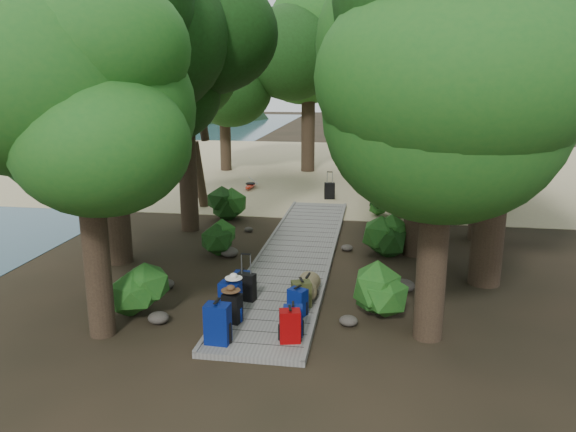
% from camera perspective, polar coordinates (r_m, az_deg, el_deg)
% --- Properties ---
extents(ground, '(120.00, 120.00, 0.00)m').
position_cam_1_polar(ground, '(14.55, 0.38, -5.26)').
color(ground, '#302418').
rests_on(ground, ground).
extents(sand_beach, '(40.00, 22.00, 0.02)m').
position_cam_1_polar(sand_beach, '(30.02, 5.06, 4.91)').
color(sand_beach, tan).
rests_on(sand_beach, ground).
extents(distant_hill, '(32.00, 16.00, 12.00)m').
position_cam_1_polar(distant_hill, '(74.72, -25.51, 9.17)').
color(distant_hill, black).
rests_on(distant_hill, ground).
extents(boardwalk, '(2.00, 12.00, 0.12)m').
position_cam_1_polar(boardwalk, '(15.46, 0.95, -3.83)').
color(boardwalk, slate).
rests_on(boardwalk, ground).
extents(backpack_left_a, '(0.46, 0.33, 0.83)m').
position_cam_1_polar(backpack_left_a, '(10.34, -7.16, -10.59)').
color(backpack_left_a, navy).
rests_on(backpack_left_a, boardwalk).
extents(backpack_left_b, '(0.40, 0.33, 0.65)m').
position_cam_1_polar(backpack_left_b, '(11.16, -5.70, -9.14)').
color(backpack_left_b, black).
rests_on(backpack_left_b, boardwalk).
extents(backpack_left_c, '(0.45, 0.35, 0.77)m').
position_cam_1_polar(backpack_left_c, '(11.46, -5.88, -8.16)').
color(backpack_left_c, navy).
rests_on(backpack_left_c, boardwalk).
extents(backpack_left_d, '(0.37, 0.27, 0.54)m').
position_cam_1_polar(backpack_left_d, '(12.57, -4.67, -6.61)').
color(backpack_left_d, navy).
rests_on(backpack_left_d, boardwalk).
extents(backpack_right_a, '(0.43, 0.35, 0.67)m').
position_cam_1_polar(backpack_right_a, '(10.35, 0.19, -10.95)').
color(backpack_right_a, '#9C0406').
rests_on(backpack_right_a, boardwalk).
extents(backpack_right_b, '(0.39, 0.30, 0.64)m').
position_cam_1_polar(backpack_right_b, '(10.58, 0.51, -10.44)').
color(backpack_right_b, navy).
rests_on(backpack_right_b, boardwalk).
extents(backpack_right_c, '(0.43, 0.38, 0.61)m').
position_cam_1_polar(backpack_right_c, '(11.43, 0.98, -8.58)').
color(backpack_right_c, navy).
rests_on(backpack_right_c, boardwalk).
extents(backpack_right_d, '(0.47, 0.40, 0.60)m').
position_cam_1_polar(backpack_right_d, '(11.83, 1.36, -7.78)').
color(backpack_right_d, '#383E18').
rests_on(backpack_right_d, boardwalk).
extents(duffel_right_khaki, '(0.51, 0.71, 0.44)m').
position_cam_1_polar(duffel_right_khaki, '(12.42, 2.03, -7.10)').
color(duffel_right_khaki, olive).
rests_on(duffel_right_khaki, boardwalk).
extents(suitcase_on_boardwalk, '(0.43, 0.29, 0.60)m').
position_cam_1_polar(suitcase_on_boardwalk, '(12.16, -4.24, -7.20)').
color(suitcase_on_boardwalk, black).
rests_on(suitcase_on_boardwalk, boardwalk).
extents(lone_suitcase_on_sand, '(0.44, 0.30, 0.65)m').
position_cam_1_polar(lone_suitcase_on_sand, '(22.36, 4.24, 2.56)').
color(lone_suitcase_on_sand, black).
rests_on(lone_suitcase_on_sand, sand_beach).
extents(hat_brown, '(0.38, 0.38, 0.11)m').
position_cam_1_polar(hat_brown, '(11.04, -5.85, -7.26)').
color(hat_brown, '#51351E').
rests_on(hat_brown, backpack_left_b).
extents(hat_white, '(0.35, 0.35, 0.12)m').
position_cam_1_polar(hat_white, '(11.32, -5.55, -6.03)').
color(hat_white, silver).
rests_on(hat_white, backpack_left_c).
extents(kayak, '(0.67, 2.96, 0.30)m').
position_cam_1_polar(kayak, '(24.50, -3.84, 3.19)').
color(kayak, red).
rests_on(kayak, sand_beach).
extents(sun_lounger, '(0.97, 2.10, 0.65)m').
position_cam_1_polar(sun_lounger, '(23.19, 10.56, 2.79)').
color(sun_lounger, silver).
rests_on(sun_lounger, sand_beach).
extents(tree_right_a, '(4.76, 4.76, 7.93)m').
position_cam_1_polar(tree_right_a, '(10.17, 15.27, 8.72)').
color(tree_right_a, black).
rests_on(tree_right_a, ground).
extents(tree_right_b, '(5.95, 5.95, 10.62)m').
position_cam_1_polar(tree_right_b, '(13.44, 21.14, 15.25)').
color(tree_right_b, black).
rests_on(tree_right_b, ground).
extents(tree_right_c, '(5.50, 5.50, 9.52)m').
position_cam_1_polar(tree_right_c, '(15.21, 13.69, 13.49)').
color(tree_right_c, black).
rests_on(tree_right_c, ground).
extents(tree_right_d, '(6.05, 6.05, 11.09)m').
position_cam_1_polar(tree_right_d, '(17.25, 20.49, 15.68)').
color(tree_right_d, black).
rests_on(tree_right_d, ground).
extents(tree_right_e, '(4.94, 4.94, 8.89)m').
position_cam_1_polar(tree_right_e, '(21.36, 15.35, 12.66)').
color(tree_right_e, black).
rests_on(tree_right_e, ground).
extents(tree_right_f, '(5.92, 5.92, 10.57)m').
position_cam_1_polar(tree_right_f, '(23.41, 20.79, 14.41)').
color(tree_right_f, black).
rests_on(tree_right_f, ground).
extents(tree_left_a, '(4.20, 4.20, 7.00)m').
position_cam_1_polar(tree_left_a, '(10.61, -19.71, 6.07)').
color(tree_left_a, black).
rests_on(tree_left_a, ground).
extents(tree_left_b, '(5.52, 5.52, 9.93)m').
position_cam_1_polar(tree_left_b, '(14.88, -18.08, 13.99)').
color(tree_left_b, black).
rests_on(tree_left_b, ground).
extents(tree_left_c, '(4.67, 4.67, 8.12)m').
position_cam_1_polar(tree_left_c, '(17.65, -10.45, 11.43)').
color(tree_left_c, black).
rests_on(tree_left_c, ground).
extents(tree_back_a, '(5.64, 5.64, 9.76)m').
position_cam_1_polar(tree_back_a, '(28.47, 2.10, 14.29)').
color(tree_back_a, black).
rests_on(tree_back_a, ground).
extents(tree_back_b, '(5.77, 5.77, 10.31)m').
position_cam_1_polar(tree_back_b, '(29.08, 8.99, 14.67)').
color(tree_back_b, black).
rests_on(tree_back_b, ground).
extents(tree_back_c, '(4.98, 4.98, 8.97)m').
position_cam_1_polar(tree_back_c, '(28.70, 15.83, 12.99)').
color(tree_back_c, black).
rests_on(tree_back_c, ground).
extents(tree_back_d, '(4.78, 4.78, 7.96)m').
position_cam_1_polar(tree_back_d, '(28.93, -6.51, 12.43)').
color(tree_back_d, black).
rests_on(tree_back_d, ground).
extents(palm_right_a, '(4.80, 4.80, 8.19)m').
position_cam_1_polar(palm_right_a, '(19.44, 12.09, 11.69)').
color(palm_right_a, '#103910').
rests_on(palm_right_a, ground).
extents(palm_right_b, '(4.46, 4.46, 8.62)m').
position_cam_1_polar(palm_right_b, '(24.32, 15.38, 12.47)').
color(palm_right_b, '#103910').
rests_on(palm_right_b, ground).
extents(palm_right_c, '(4.71, 4.71, 7.50)m').
position_cam_1_polar(palm_right_c, '(26.08, 10.73, 11.58)').
color(palm_right_c, '#103910').
rests_on(palm_right_c, ground).
extents(palm_left_a, '(4.70, 4.70, 7.47)m').
position_cam_1_polar(palm_left_a, '(20.84, -9.65, 10.97)').
color(palm_left_a, '#103910').
rests_on(palm_left_a, ground).
extents(rock_left_a, '(0.43, 0.39, 0.24)m').
position_cam_1_polar(rock_left_a, '(11.71, -13.02, -10.04)').
color(rock_left_a, '#4C473F').
rests_on(rock_left_a, ground).
extents(rock_left_b, '(0.41, 0.37, 0.22)m').
position_cam_1_polar(rock_left_b, '(13.45, -12.31, -6.76)').
color(rock_left_b, '#4C473F').
rests_on(rock_left_b, ground).
extents(rock_left_c, '(0.49, 0.44, 0.27)m').
position_cam_1_polar(rock_left_c, '(15.43, -5.99, -3.66)').
color(rock_left_c, '#4C473F').
rests_on(rock_left_c, ground).
extents(rock_left_d, '(0.27, 0.25, 0.15)m').
position_cam_1_polar(rock_left_d, '(17.80, -4.03, -1.37)').
color(rock_left_d, '#4C473F').
rests_on(rock_left_d, ground).
extents(rock_right_a, '(0.37, 0.34, 0.21)m').
position_cam_1_polar(rock_right_a, '(11.39, 6.17, -10.53)').
color(rock_right_a, '#4C473F').
rests_on(rock_right_a, ground).
extents(rock_right_b, '(0.51, 0.46, 0.28)m').
position_cam_1_polar(rock_right_b, '(13.25, 11.67, -6.93)').
color(rock_right_b, '#4C473F').
rests_on(rock_right_b, ground).
extents(rock_right_c, '(0.33, 0.30, 0.18)m').
position_cam_1_polar(rock_right_c, '(15.95, 6.02, -3.22)').
color(rock_right_c, '#4C473F').
rests_on(rock_right_c, ground).
extents(rock_right_d, '(0.58, 0.52, 0.32)m').
position_cam_1_polar(rock_right_d, '(17.87, 11.93, -1.31)').
color(rock_right_d, '#4C473F').
rests_on(rock_right_d, ground).
extents(shrub_left_a, '(1.25, 1.25, 1.13)m').
position_cam_1_polar(shrub_left_a, '(12.05, -15.02, -7.15)').
color(shrub_left_a, '#1B5419').
rests_on(shrub_left_a, ground).
extents(shrub_left_b, '(1.00, 1.00, 0.90)m').
position_cam_1_polar(shrub_left_b, '(15.53, -6.82, -2.35)').
color(shrub_left_b, '#1B5419').
rests_on(shrub_left_b, ground).
extents(shrub_left_c, '(1.23, 1.23, 1.11)m').
position_cam_1_polar(shrub_left_c, '(19.37, -6.25, 1.32)').
color(shrub_left_c, '#1B5419').
rests_on(shrub_left_c, ground).
extents(shrub_right_a, '(1.09, 1.09, 0.98)m').
position_cam_1_polar(shrub_right_a, '(11.60, 9.32, -8.09)').
color(shrub_right_a, '#1B5419').
rests_on(shrub_right_a, ground).
extents(shrub_right_b, '(1.23, 1.23, 1.11)m').
position_cam_1_polar(shrub_right_b, '(15.73, 9.90, -1.85)').
color(shrub_right_b, '#1B5419').
rests_on(shrub_right_b, ground).
extents(shrub_right_c, '(0.88, 0.88, 0.79)m').
position_cam_1_polar(shrub_right_c, '(19.88, 9.11, 1.10)').
color(shrub_right_c, '#1B5419').
rests_on(shrub_right_c, ground).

